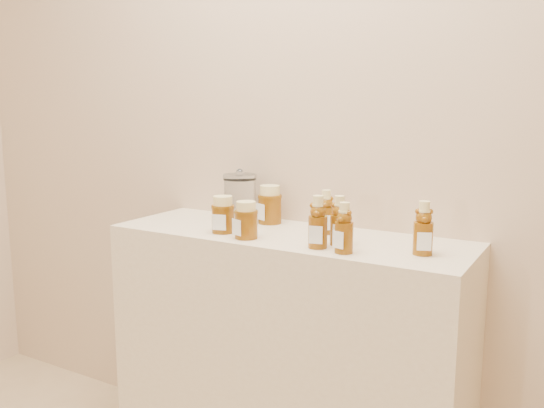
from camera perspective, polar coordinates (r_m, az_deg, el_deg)
The scene contains 11 objects.
wall_back at distance 2.02m, azimuth 4.37°, elevation 10.71°, with size 3.50×0.02×2.70m, color tan.
display_table at distance 2.04m, azimuth 1.46°, elevation -15.40°, with size 1.20×0.40×0.90m, color beige.
bear_bottle_back_left at distance 1.89m, azimuth 5.40°, elevation -0.50°, with size 0.06×0.06×0.16m, color #613307, non-canonical shape.
bear_bottle_back_mid at distance 1.74m, azimuth 6.67°, elevation -1.32°, with size 0.06×0.06×0.17m, color #613307, non-canonical shape.
bear_bottle_back_right at distance 1.67m, azimuth 14.78°, elevation -1.98°, with size 0.06×0.06×0.17m, color #613307, non-canonical shape.
bear_bottle_front_left at distance 1.69m, azimuth 4.57°, elevation -1.43°, with size 0.06×0.06×0.18m, color #613307, non-canonical shape.
bear_bottle_front_right at distance 1.65m, azimuth 7.17°, elevation -2.02°, with size 0.06×0.06×0.17m, color #613307, non-canonical shape.
honey_jar_left at distance 1.90m, azimuth -4.88°, elevation -1.03°, with size 0.08×0.08×0.12m, color #613307, non-canonical shape.
honey_jar_back at distance 2.04m, azimuth -0.22°, elevation -0.04°, with size 0.09×0.09×0.14m, color #613307, non-canonical shape.
honey_jar_front at distance 1.81m, azimuth -2.57°, elevation -1.59°, with size 0.08×0.08×0.12m, color #613307, non-canonical shape.
glass_canister at distance 2.08m, azimuth -3.20°, elevation 0.83°, with size 0.12×0.12×0.19m, color white, non-canonical shape.
Camera 1 is at (0.89, -0.06, 1.32)m, focal length 38.00 mm.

